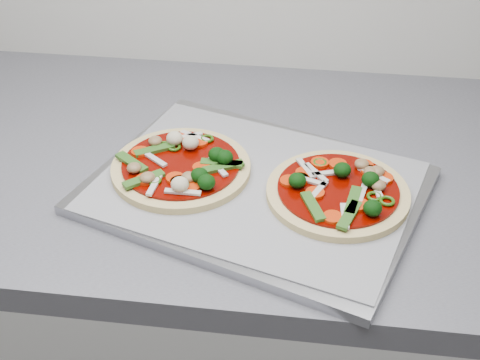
# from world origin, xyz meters

# --- Properties ---
(countertop) EXTENTS (3.60, 0.60, 0.04)m
(countertop) POSITION_xyz_m (0.00, 1.30, 0.88)
(countertop) COLOR slate
(countertop) RESTS_ON base_cabinet
(baking_tray) EXTENTS (0.51, 0.45, 0.01)m
(baking_tray) POSITION_xyz_m (-0.15, 1.22, 0.91)
(baking_tray) COLOR #9D9DA2
(baking_tray) RESTS_ON countertop
(parchment) EXTENTS (0.48, 0.41, 0.00)m
(parchment) POSITION_xyz_m (-0.15, 1.22, 0.92)
(parchment) COLOR gray
(parchment) RESTS_ON baking_tray
(pizza_left) EXTENTS (0.21, 0.21, 0.03)m
(pizza_left) POSITION_xyz_m (-0.25, 1.23, 0.93)
(pizza_left) COLOR #E2CA80
(pizza_left) RESTS_ON parchment
(pizza_right) EXTENTS (0.27, 0.27, 0.03)m
(pizza_right) POSITION_xyz_m (-0.03, 1.21, 0.93)
(pizza_right) COLOR #E2CA80
(pizza_right) RESTS_ON parchment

